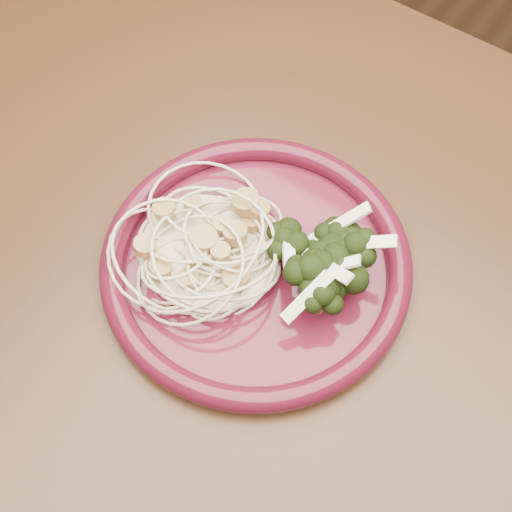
{
  "coord_description": "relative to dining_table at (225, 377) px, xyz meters",
  "views": [
    {
      "loc": [
        0.15,
        -0.17,
        1.25
      ],
      "look_at": [
        -0.01,
        0.06,
        0.77
      ],
      "focal_mm": 50.0,
      "sensor_mm": 36.0,
      "label": 1
    }
  ],
  "objects": [
    {
      "name": "dinner_plate",
      "position": [
        -0.01,
        0.06,
        0.11
      ],
      "size": [
        0.32,
        0.32,
        0.02
      ],
      "rotation": [
        0.0,
        0.0,
        0.35
      ],
      "color": "#541020",
      "rests_on": "dining_table"
    },
    {
      "name": "broccoli_pile",
      "position": [
        0.04,
        0.08,
        0.13
      ],
      "size": [
        0.12,
        0.15,
        0.05
      ],
      "primitive_type": "ellipsoid",
      "rotation": [
        0.0,
        0.0,
        0.35
      ],
      "color": "black",
      "rests_on": "dinner_plate"
    },
    {
      "name": "scallop_cluster",
      "position": [
        -0.05,
        0.05,
        0.15
      ],
      "size": [
        0.14,
        0.14,
        0.04
      ],
      "primitive_type": null,
      "rotation": [
        0.0,
        0.0,
        0.35
      ],
      "color": "tan",
      "rests_on": "spaghetti_pile"
    },
    {
      "name": "onion_garnish",
      "position": [
        0.04,
        0.08,
        0.16
      ],
      "size": [
        0.08,
        0.1,
        0.05
      ],
      "primitive_type": null,
      "rotation": [
        0.0,
        0.0,
        0.35
      ],
      "color": "white",
      "rests_on": "broccoli_pile"
    },
    {
      "name": "spaghetti_pile",
      "position": [
        -0.05,
        0.05,
        0.12
      ],
      "size": [
        0.15,
        0.14,
        0.03
      ],
      "primitive_type": "ellipsoid",
      "rotation": [
        0.0,
        0.0,
        0.35
      ],
      "color": "beige",
      "rests_on": "dinner_plate"
    },
    {
      "name": "dining_table",
      "position": [
        0.0,
        0.0,
        0.0
      ],
      "size": [
        1.2,
        0.8,
        0.75
      ],
      "color": "#472814",
      "rests_on": "ground"
    }
  ]
}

